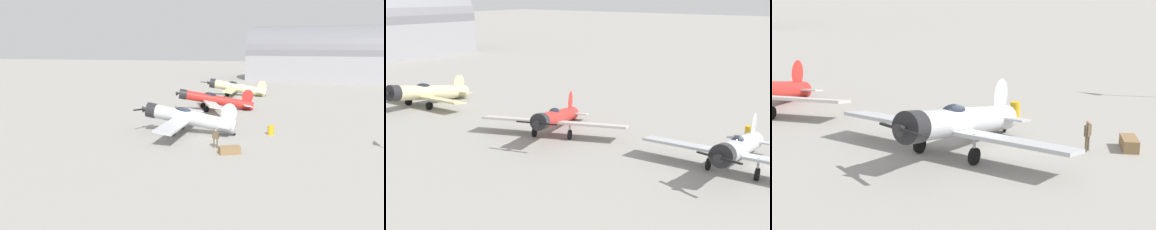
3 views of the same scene
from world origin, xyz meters
The scene contains 8 objects.
ground_plane centered at (0.00, 0.00, 0.00)m, with size 400.00×400.00×0.00m, color gray.
airplane_foreground centered at (0.02, -0.49, 1.51)m, with size 12.72×9.84×3.15m.
airplane_mid_apron centered at (-14.80, -1.14, 1.39)m, with size 11.96×10.20×3.02m.
airplane_far_line centered at (-31.91, -1.11, 1.34)m, with size 11.27×11.18×3.07m.
ground_crew_mechanic centered at (5.01, 3.40, 0.94)m, with size 0.22×0.61×1.56m.
equipment_crate centered at (6.61, 4.85, 0.31)m, with size 1.45×1.82×0.62m.
fuel_drum centered at (-1.40, 7.37, 0.45)m, with size 0.63×0.63×0.90m.
distant_hangar centered at (-69.32, 14.48, 5.17)m, with size 18.49×37.32×14.62m.
Camera 1 is at (37.16, 10.31, 8.25)m, focal length 38.27 mm.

